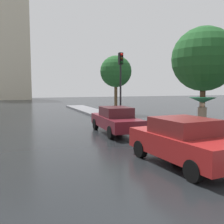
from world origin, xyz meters
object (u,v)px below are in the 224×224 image
at_px(traffic_light, 121,75).
at_px(car_maroon_near_kerb, 116,120).
at_px(pedestrian_with_umbrella_near, 202,106).
at_px(car_red_mid_road, 184,141).
at_px(street_tree_far, 116,72).
at_px(street_tree_near, 204,59).

bearing_deg(traffic_light, car_maroon_near_kerb, -118.51).
bearing_deg(pedestrian_with_umbrella_near, car_maroon_near_kerb, -65.67).
distance_m(car_red_mid_road, street_tree_far, 15.97).
bearing_deg(street_tree_far, traffic_light, -109.41).
bearing_deg(street_tree_far, pedestrian_with_umbrella_near, -94.83).
bearing_deg(street_tree_far, car_red_mid_road, -103.82).
relative_size(car_maroon_near_kerb, traffic_light, 1.00).
xyz_separation_m(street_tree_near, street_tree_far, (-0.03, 11.59, 0.04)).
bearing_deg(car_maroon_near_kerb, pedestrian_with_umbrella_near, -52.83).
distance_m(pedestrian_with_umbrella_near, traffic_light, 6.63).
bearing_deg(car_red_mid_road, traffic_light, 76.47).
xyz_separation_m(car_red_mid_road, street_tree_far, (3.74, 15.20, 3.15)).
bearing_deg(car_red_mid_road, street_tree_far, 71.99).
distance_m(car_red_mid_road, traffic_light, 9.08).
distance_m(pedestrian_with_umbrella_near, street_tree_far, 13.14).
bearing_deg(pedestrian_with_umbrella_near, street_tree_near, -140.43).
bearing_deg(pedestrian_with_umbrella_near, street_tree_far, -104.81).
height_order(pedestrian_with_umbrella_near, street_tree_near, street_tree_near).
xyz_separation_m(car_red_mid_road, street_tree_near, (3.77, 3.61, 3.11)).
xyz_separation_m(car_maroon_near_kerb, traffic_light, (1.36, 2.51, 2.57)).
height_order(car_red_mid_road, street_tree_near, street_tree_near).
bearing_deg(car_maroon_near_kerb, street_tree_near, -30.99).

